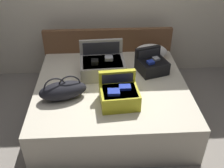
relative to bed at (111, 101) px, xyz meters
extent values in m
plane|color=gray|center=(0.00, -0.40, -0.26)|extent=(12.00, 12.00, 0.00)
cube|color=beige|center=(0.00, 0.00, 0.00)|extent=(1.92, 1.79, 0.52)
cube|color=brown|center=(0.00, 0.94, 0.18)|extent=(1.96, 0.08, 0.88)
cube|color=gray|center=(-0.10, 0.24, 0.36)|extent=(0.60, 0.44, 0.21)
cube|color=#28282D|center=(-0.10, 0.24, 0.39)|extent=(0.53, 0.39, 0.14)
cube|color=black|center=(-0.20, 0.19, 0.49)|extent=(0.09, 0.10, 0.06)
cube|color=#99999E|center=(-0.02, 0.29, 0.48)|extent=(0.11, 0.10, 0.05)
cube|color=gray|center=(-0.11, 0.47, 0.46)|extent=(0.58, 0.07, 0.41)
cube|color=#28282D|center=(-0.11, 0.44, 0.46)|extent=(0.49, 0.04, 0.35)
cube|color=gold|center=(0.07, -0.41, 0.36)|extent=(0.45, 0.37, 0.19)
cube|color=#28282D|center=(0.07, -0.41, 0.38)|extent=(0.40, 0.32, 0.14)
cube|color=#1E33A5|center=(0.00, -0.46, 0.47)|extent=(0.13, 0.11, 0.04)
cube|color=#1E33A5|center=(0.13, -0.37, 0.47)|extent=(0.13, 0.09, 0.04)
cube|color=gold|center=(0.05, -0.22, 0.43)|extent=(0.43, 0.09, 0.33)
cube|color=#28282D|center=(0.06, -0.25, 0.43)|extent=(0.36, 0.04, 0.28)
cube|color=black|center=(0.58, 0.27, 0.34)|extent=(0.43, 0.39, 0.17)
cube|color=#28282D|center=(0.58, 0.27, 0.37)|extent=(0.38, 0.34, 0.12)
cube|color=#1E33A5|center=(0.53, 0.21, 0.45)|extent=(0.11, 0.11, 0.04)
cube|color=#99999E|center=(0.62, 0.31, 0.44)|extent=(0.10, 0.11, 0.03)
cube|color=black|center=(0.53, 0.44, 0.41)|extent=(0.36, 0.16, 0.30)
cube|color=#28282D|center=(0.54, 0.40, 0.41)|extent=(0.30, 0.10, 0.25)
ellipsoid|color=black|center=(-0.58, -0.24, 0.36)|extent=(0.60, 0.38, 0.20)
torus|color=black|center=(-0.66, -0.26, 0.42)|extent=(0.26, 0.08, 0.26)
torus|color=black|center=(-0.50, -0.22, 0.42)|extent=(0.26, 0.08, 0.26)
ellipsoid|color=white|center=(-0.16, 0.68, 0.34)|extent=(0.44, 0.30, 0.16)
ellipsoid|color=white|center=(0.62, 0.67, 0.37)|extent=(0.49, 0.33, 0.22)
camera|label=1|loc=(-0.15, -2.76, 2.14)|focal=42.13mm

